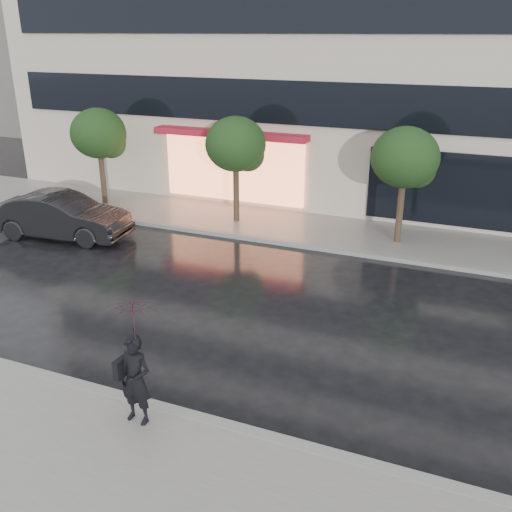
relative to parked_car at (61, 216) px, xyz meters
The scene contains 11 objects.
ground 10.14m from the parked_car, 37.92° to the right, with size 120.00×120.00×0.00m, color black.
sidewalk_near 12.40m from the parked_car, 49.88° to the right, with size 60.00×4.50×0.12m, color slate.
sidewalk_far 8.97m from the parked_car, 26.86° to the left, with size 60.00×3.50×0.12m, color slate.
curb_near 10.78m from the parked_car, 42.13° to the right, with size 60.00×0.25×0.14m, color gray.
curb_far 8.33m from the parked_car, 16.01° to the left, with size 60.00×0.25×0.14m, color gray.
bg_building_left 28.63m from the parked_car, 135.34° to the left, with size 14.00×10.00×12.00m, color #59544F.
tree_far_west 4.48m from the parked_car, 104.20° to the left, with size 2.20×2.20×3.99m.
tree_mid_west 6.67m from the parked_car, 37.18° to the left, with size 2.20×2.20×3.99m.
tree_mid_east 11.87m from the parked_car, 19.08° to the left, with size 2.20×2.20×3.99m.
parked_car is the anchor object (origin of this frame).
pedestrian_with_umbrella 11.35m from the parked_car, 43.01° to the right, with size 0.98×1.00×2.44m.
Camera 1 is at (5.58, -8.65, 6.80)m, focal length 40.00 mm.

